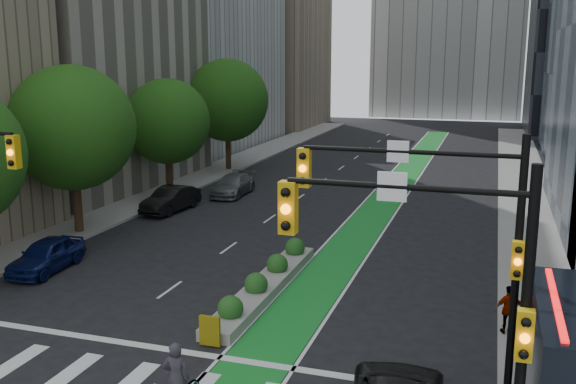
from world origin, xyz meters
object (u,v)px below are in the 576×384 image
Objects in this scene: median_planter at (265,282)px; parked_car_left_mid at (171,199)px; pedestrian_far at (509,310)px; parked_car_left_far at (233,185)px; cyclist at (176,378)px; parked_car_left_near at (46,255)px.

parked_car_left_mid reaches higher than median_planter.
pedestrian_far is (9.10, -1.55, 0.60)m from median_planter.
parked_car_left_far is at bearing 77.89° from parked_car_left_mid.
median_planter is 9.09m from cyclist.
parked_car_left_near is 19.03m from pedestrian_far.
pedestrian_far is at bearing -27.49° from parked_car_left_mid.
cyclist is at bearing -56.02° from parked_car_left_mid.
cyclist is at bearing -42.48° from parked_car_left_near.
cyclist is at bearing -72.29° from parked_car_left_far.
parked_car_left_far is 2.89× the size of pedestrian_far.
median_planter is 6.24× the size of pedestrian_far.
cyclist is (0.80, -9.04, 0.61)m from median_planter.
parked_car_left_far is (1.75, 5.47, -0.05)m from parked_car_left_mid.
pedestrian_far is at bearing -7.09° from parked_car_left_near.
parked_car_left_far is at bearing 116.65° from median_planter.
cyclist is 22.62m from parked_car_left_mid.
parked_car_left_mid is 0.95× the size of parked_car_left_far.
parked_car_left_near is 0.93× the size of parked_car_left_mid.
parked_car_left_mid is at bearing -109.54° from parked_car_left_far.
cyclist is at bearing -84.94° from median_planter.
cyclist is 0.44× the size of parked_car_left_mid.
cyclist is 11.18m from pedestrian_far.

